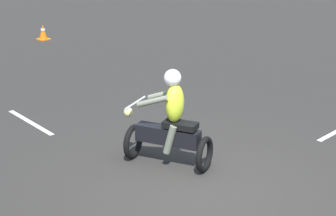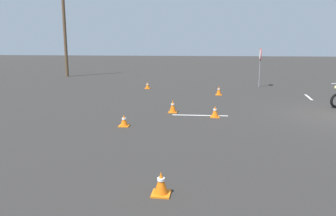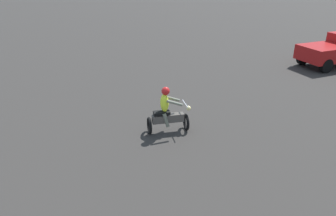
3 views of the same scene
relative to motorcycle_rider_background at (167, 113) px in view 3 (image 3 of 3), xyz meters
name	(u,v)px [view 3 (image 3 of 3)]	position (x,y,z in m)	size (l,w,h in m)	color
motorcycle_rider_background	(167,113)	(0.00, 0.00, 0.00)	(0.85, 1.55, 1.66)	black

